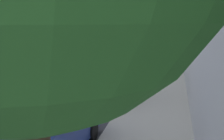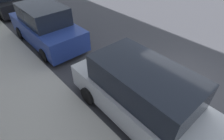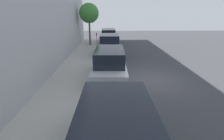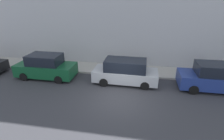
# 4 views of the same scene
# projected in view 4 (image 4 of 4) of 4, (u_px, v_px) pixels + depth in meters

# --- Properties ---
(ground_plane) EXTENTS (60.00, 60.00, 0.00)m
(ground_plane) POSITION_uv_depth(u_px,v_px,m) (119.00, 98.00, 11.64)
(ground_plane) COLOR #38383D
(sidewalk) EXTENTS (2.54, 32.00, 0.15)m
(sidewalk) POSITION_uv_depth(u_px,v_px,m) (126.00, 70.00, 15.95)
(sidewalk) COLOR #B2ADA3
(sidewalk) RESTS_ON ground_plane
(parked_suv_second) EXTENTS (2.08, 4.81, 1.98)m
(parked_suv_second) POSITION_uv_depth(u_px,v_px,m) (214.00, 78.00, 12.39)
(parked_suv_second) COLOR navy
(parked_suv_second) RESTS_ON ground_plane
(parked_minivan_third) EXTENTS (2.02, 4.94, 1.90)m
(parked_minivan_third) POSITION_uv_depth(u_px,v_px,m) (125.00, 72.00, 13.41)
(parked_minivan_third) COLOR #B7BABF
(parked_minivan_third) RESTS_ON ground_plane
(parked_suv_fourth) EXTENTS (2.08, 4.81, 1.98)m
(parked_suv_fourth) POSITION_uv_depth(u_px,v_px,m) (46.00, 67.00, 14.34)
(parked_suv_fourth) COLOR #14512D
(parked_suv_fourth) RESTS_ON ground_plane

